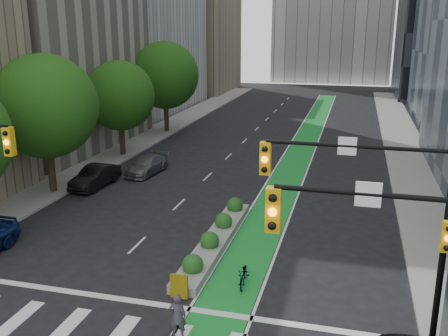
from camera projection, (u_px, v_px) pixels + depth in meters
The scene contains 15 objects.
ground at pixel (131, 320), 18.09m from camera, with size 160.00×160.00×0.00m, color black.
sidewalk_left at pixel (130, 146), 44.24m from camera, with size 3.60×90.00×0.15m, color gray.
sidewalk_right at pixel (411, 164), 38.42m from camera, with size 3.60×90.00×0.15m, color gray.
bike_lane_paint at pixel (303, 144), 45.26m from camera, with size 2.20×70.00×0.01m, color #198C31.
building_tan_far at pixel (188, 10), 80.90m from camera, with size 14.00×16.00×26.00m, color tan.
tree_mid at pixel (46, 107), 30.46m from camera, with size 6.40×6.40×8.78m.
tree_midfar at pixel (120, 96), 39.93m from camera, with size 5.60×5.60×7.76m.
tree_far at pixel (165, 75), 49.03m from camera, with size 6.60×6.60×9.00m.
signal_right at pixel (394, 213), 15.08m from camera, with size 5.82×0.51×7.20m.
signal_far_right at pixel (421, 289), 10.84m from camera, with size 4.82×0.51×7.20m.
median_planter at pixel (216, 238), 24.24m from camera, with size 1.20×10.26×1.10m.
bicycle at pixel (244, 275), 20.47m from camera, with size 0.58×1.67×0.88m, color gray.
cyclist at pixel (177, 316), 16.85m from camera, with size 0.60×0.39×1.64m, color #3B3540.
parked_car_left_mid at pixel (95, 177), 33.02m from camera, with size 1.50×4.29×1.41m, color black.
parked_car_left_far at pixel (147, 165), 36.10m from camera, with size 1.76×4.32×1.25m, color #595C5E.
Camera 1 is at (7.33, -14.52, 10.22)m, focal length 40.00 mm.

